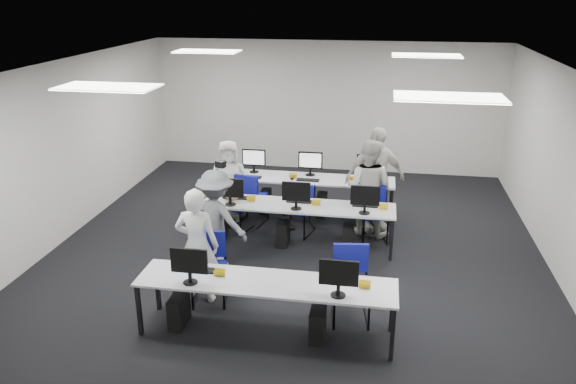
% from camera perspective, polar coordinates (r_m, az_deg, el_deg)
% --- Properties ---
extents(room, '(9.00, 9.02, 3.00)m').
position_cam_1_polar(room, '(8.83, 0.84, 2.86)').
color(room, black).
rests_on(room, ground).
extents(ceiling_panels, '(5.20, 4.60, 0.02)m').
position_cam_1_polar(ceiling_panels, '(8.50, 0.89, 12.46)').
color(ceiling_panels, white).
rests_on(ceiling_panels, room).
extents(desk_front, '(3.20, 0.70, 0.73)m').
position_cam_1_polar(desk_front, '(6.98, -2.26, -9.45)').
color(desk_front, silver).
rests_on(desk_front, ground).
extents(desk_mid, '(3.20, 0.70, 0.73)m').
position_cam_1_polar(desk_mid, '(9.29, 1.00, -1.61)').
color(desk_mid, silver).
rests_on(desk_mid, ground).
extents(desk_back, '(3.20, 0.70, 0.73)m').
position_cam_1_polar(desk_back, '(10.59, 2.14, 1.17)').
color(desk_back, silver).
rests_on(desk_back, ground).
extents(equipment_front, '(2.51, 0.41, 1.19)m').
position_cam_1_polar(equipment_front, '(7.16, -3.79, -11.62)').
color(equipment_front, '#0D32A9').
rests_on(equipment_front, desk_front).
extents(equipment_mid, '(2.91, 0.41, 1.19)m').
position_cam_1_polar(equipment_mid, '(9.42, -0.18, -3.40)').
color(equipment_mid, white).
rests_on(equipment_mid, desk_mid).
extents(equipment_back, '(2.91, 0.41, 1.19)m').
position_cam_1_polar(equipment_back, '(10.69, 3.15, -0.49)').
color(equipment_back, white).
rests_on(equipment_back, desk_back).
extents(chair_0, '(0.56, 0.59, 0.96)m').
position_cam_1_polar(chair_0, '(7.92, -7.97, -8.91)').
color(chair_0, navy).
rests_on(chair_0, ground).
extents(chair_1, '(0.55, 0.59, 0.99)m').
position_cam_1_polar(chair_1, '(7.48, 6.35, -10.63)').
color(chair_1, navy).
rests_on(chair_1, ground).
extents(chair_2, '(0.55, 0.57, 0.85)m').
position_cam_1_polar(chair_2, '(10.11, -5.07, -2.33)').
color(chair_2, navy).
rests_on(chair_2, ground).
extents(chair_3, '(0.52, 0.55, 0.86)m').
position_cam_1_polar(chair_3, '(9.88, 1.14, -2.79)').
color(chair_3, navy).
rests_on(chair_3, ground).
extents(chair_4, '(0.53, 0.56, 0.91)m').
position_cam_1_polar(chair_4, '(9.77, 8.66, -3.20)').
color(chair_4, navy).
rests_on(chair_4, ground).
extents(chair_5, '(0.57, 0.60, 0.98)m').
position_cam_1_polar(chair_5, '(10.35, -3.72, -1.51)').
color(chair_5, navy).
rests_on(chair_5, ground).
extents(chair_6, '(0.53, 0.55, 0.83)m').
position_cam_1_polar(chair_6, '(10.22, 1.47, -2.04)').
color(chair_6, navy).
rests_on(chair_6, ground).
extents(chair_7, '(0.51, 0.53, 0.82)m').
position_cam_1_polar(chair_7, '(10.19, 8.56, -2.38)').
color(chair_7, navy).
rests_on(chair_7, ground).
extents(handbag, '(0.37, 0.27, 0.28)m').
position_cam_1_polar(handbag, '(9.50, -5.73, 0.02)').
color(handbag, '#A88056').
rests_on(handbag, desk_mid).
extents(student_0, '(0.60, 0.40, 1.64)m').
position_cam_1_polar(student_0, '(7.74, -9.20, -5.39)').
color(student_0, silver).
rests_on(student_0, ground).
extents(student_1, '(0.98, 0.85, 1.72)m').
position_cam_1_polar(student_1, '(9.80, 8.10, 0.48)').
color(student_1, silver).
rests_on(student_1, ground).
extents(student_2, '(0.84, 0.65, 1.52)m').
position_cam_1_polar(student_2, '(10.36, -6.00, 1.11)').
color(student_2, silver).
rests_on(student_2, ground).
extents(student_3, '(1.19, 0.84, 1.88)m').
position_cam_1_polar(student_3, '(9.99, 8.81, 1.31)').
color(student_3, silver).
rests_on(student_3, ground).
extents(photographer, '(1.13, 0.85, 1.56)m').
position_cam_1_polar(photographer, '(8.65, -7.30, -2.76)').
color(photographer, slate).
rests_on(photographer, ground).
extents(dslr_camera, '(0.19, 0.21, 0.10)m').
position_cam_1_polar(dslr_camera, '(8.51, -6.88, 2.82)').
color(dslr_camera, black).
rests_on(dslr_camera, photographer).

